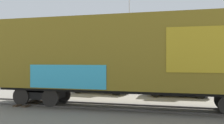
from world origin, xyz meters
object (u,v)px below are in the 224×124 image
parked_car_black (176,83)px  freight_car (135,55)px  parked_car_silver (101,82)px  flagpole (131,26)px

parked_car_black → freight_car: bearing=-111.8°
freight_car → parked_car_black: bearing=68.2°
parked_car_silver → parked_car_black: parked_car_black is taller
freight_car → parked_car_silver: 6.48m
freight_car → parked_car_black: (1.97, 4.93, -1.76)m
flagpole → parked_car_silver: 8.06m
flagpole → parked_car_black: (4.29, -6.73, -4.74)m
parked_car_black → parked_car_silver: bearing=176.4°
parked_car_silver → flagpole: bearing=81.1°
flagpole → parked_car_black: size_ratio=2.31×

